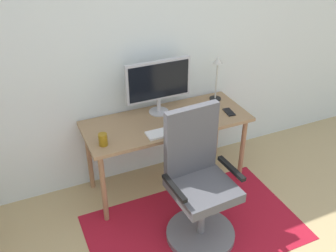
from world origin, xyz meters
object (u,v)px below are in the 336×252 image
object	(u,v)px
computer_mouse	(206,121)
cell_phone	(229,112)
desk	(167,127)
monitor	(158,82)
keyboard	(171,131)
desk_lamp	(217,72)
office_chair	(199,190)
coffee_cup	(103,140)

from	to	relation	value
computer_mouse	cell_phone	world-z (taller)	computer_mouse
desk	monitor	distance (m)	0.40
keyboard	desk_lamp	world-z (taller)	desk_lamp
monitor	keyboard	size ratio (longest dim) A/B	1.38
computer_mouse	cell_phone	distance (m)	0.29
desk_lamp	keyboard	bearing A→B (deg)	-150.07
computer_mouse	desk_lamp	size ratio (longest dim) A/B	0.24
monitor	office_chair	distance (m)	1.00
monitor	office_chair	bearing A→B (deg)	-91.38
coffee_cup	desk_lamp	world-z (taller)	desk_lamp
desk	coffee_cup	bearing A→B (deg)	-165.92
cell_phone	desk_lamp	xyz separation A→B (m)	(0.02, 0.28, 0.28)
computer_mouse	coffee_cup	distance (m)	0.91
keyboard	monitor	bearing A→B (deg)	84.24
monitor	desk_lamp	world-z (taller)	monitor
monitor	coffee_cup	size ratio (longest dim) A/B	5.91
desk	monitor	bearing A→B (deg)	93.59
office_chair	desk_lamp	bearing A→B (deg)	50.54
cell_phone	computer_mouse	bearing A→B (deg)	-158.20
desk	coffee_cup	xyz separation A→B (m)	(-0.62, -0.15, 0.12)
desk	cell_phone	world-z (taller)	cell_phone
desk	office_chair	size ratio (longest dim) A/B	1.32
keyboard	computer_mouse	size ratio (longest dim) A/B	4.13
monitor	desk_lamp	xyz separation A→B (m)	(0.60, 0.01, -0.01)
desk	monitor	size ratio (longest dim) A/B	2.47
coffee_cup	cell_phone	bearing A→B (deg)	2.18
computer_mouse	desk_lamp	world-z (taller)	desk_lamp
computer_mouse	office_chair	size ratio (longest dim) A/B	0.09
monitor	office_chair	xyz separation A→B (m)	(-0.02, -0.83, -0.57)
desk	keyboard	distance (m)	0.22
desk	desk_lamp	xyz separation A→B (m)	(0.59, 0.17, 0.36)
desk	office_chair	world-z (taller)	office_chair
monitor	computer_mouse	distance (m)	0.53
desk_lamp	office_chair	distance (m)	1.18
monitor	computer_mouse	bearing A→B (deg)	-48.98
cell_phone	desk_lamp	size ratio (longest dim) A/B	0.32
desk	desk_lamp	world-z (taller)	desk_lamp
keyboard	computer_mouse	distance (m)	0.33
keyboard	coffee_cup	size ratio (longest dim) A/B	4.28
desk	keyboard	size ratio (longest dim) A/B	3.40
monitor	cell_phone	size ratio (longest dim) A/B	4.24
monitor	desk_lamp	size ratio (longest dim) A/B	1.37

